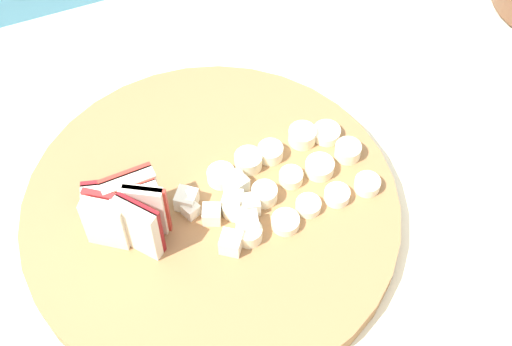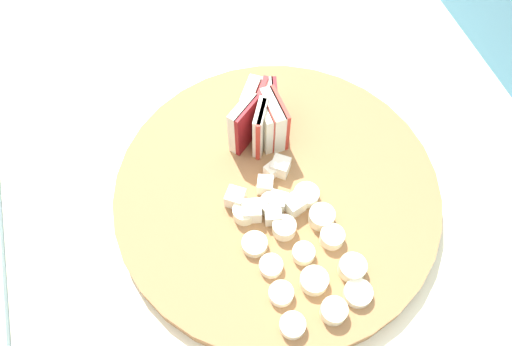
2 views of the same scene
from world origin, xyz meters
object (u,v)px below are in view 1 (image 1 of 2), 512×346
apple_dice_pile (226,210)px  banana_slice_rows (288,176)px  apple_wedge_fan (127,209)px  cutting_board (209,209)px

apple_dice_pile → banana_slice_rows: 0.07m
apple_wedge_fan → banana_slice_rows: apple_wedge_fan is taller
apple_wedge_fan → apple_dice_pile: (0.09, -0.02, -0.02)m
cutting_board → apple_dice_pile: (0.01, -0.02, 0.02)m
banana_slice_rows → apple_dice_pile: bearing=-167.8°
apple_wedge_fan → apple_dice_pile: apple_wedge_fan is taller
apple_dice_pile → apple_wedge_fan: bearing=166.3°
apple_wedge_fan → apple_dice_pile: bearing=-13.7°
cutting_board → apple_wedge_fan: (-0.08, 0.00, 0.04)m
cutting_board → banana_slice_rows: bearing=-2.5°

